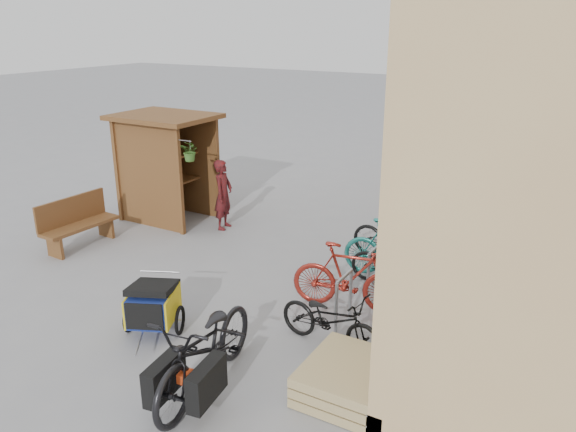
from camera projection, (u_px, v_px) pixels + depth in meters
The scene contains 17 objects.
ground at pixel (218, 293), 9.45m from camera, with size 80.00×80.00×0.00m, color gray.
kiosk at pixel (163, 152), 12.50m from camera, with size 2.49×1.65×2.40m.
bike_rack at pixel (399, 243), 10.16m from camera, with size 0.05×5.35×0.86m.
pallet_stack at pixel (347, 379), 6.82m from camera, with size 1.00×1.20×0.40m.
bench at pixel (77, 222), 11.24m from camera, with size 0.56×1.63×1.02m.
shopping_carts at pixel (488, 187), 13.40m from camera, with size 0.54×2.15×0.97m.
child_trailer at pixel (153, 304), 8.13m from camera, with size 0.92×1.39×0.81m.
cargo_bike at pixel (206, 350), 6.78m from camera, with size 1.06×2.29×1.16m.
person_kiosk at pixel (223, 195), 12.15m from camera, with size 0.56×0.37×1.54m, color maroon.
bike_0 at pixel (331, 320), 7.75m from camera, with size 0.56×1.61×0.85m, color black.
bike_1 at pixel (350, 277), 8.74m from camera, with size 0.52×1.84×1.10m, color maroon.
bike_2 at pixel (396, 264), 9.55m from camera, with size 0.56×1.60×0.84m, color black.
bike_3 at pixel (394, 250), 9.80m from camera, with size 0.51×1.81×1.09m, color teal.
bike_4 at pixel (398, 237), 10.55m from camera, with size 0.63×1.81×0.95m, color black.
bike_5 at pixel (413, 233), 10.83m from camera, with size 0.43×1.53×0.92m, color beige.
bike_6 at pixel (430, 222), 11.50m from camera, with size 0.56×1.59×0.84m, color pink.
bike_7 at pixel (432, 212), 11.97m from camera, with size 0.43×1.54×0.93m, color pink.
Camera 1 is at (5.25, -6.78, 4.33)m, focal length 35.00 mm.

